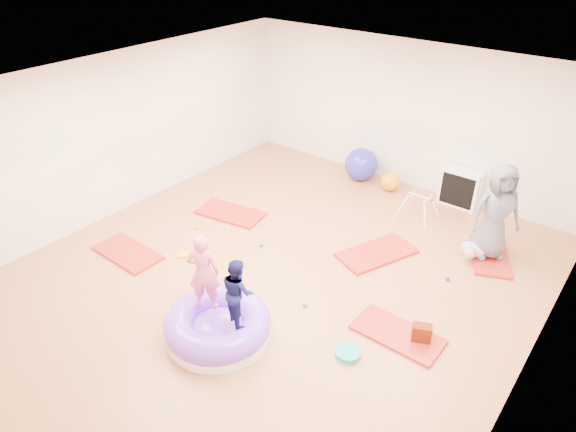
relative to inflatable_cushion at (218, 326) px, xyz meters
The scene contains 19 objects.
room 1.92m from the inflatable_cushion, 98.84° to the left, with size 7.01×8.01×2.81m.
gym_mat_front_left 2.49m from the inflatable_cushion, behind, with size 1.16×0.58×0.05m, color red.
gym_mat_mid_left 3.11m from the inflatable_cushion, 130.62° to the left, with size 1.21×0.61×0.05m, color red.
gym_mat_center_back 2.96m from the inflatable_cushion, 76.15° to the left, with size 1.25×0.62×0.05m, color red.
gym_mat_right 2.32m from the inflatable_cushion, 37.82° to the left, with size 1.14×0.57×0.05m, color red.
gym_mat_rear_right 4.46m from the inflatable_cushion, 60.86° to the left, with size 1.10×0.55×0.05m, color red.
inflatable_cushion is the anchor object (origin of this frame).
child_pink 0.81m from the inflatable_cushion, 169.90° to the left, with size 0.40×0.26×1.09m, color #F26089.
child_navy 0.75m from the inflatable_cushion, 21.23° to the left, with size 0.44×0.34×0.90m, color #111345.
adult_caregiver 4.47m from the inflatable_cushion, 61.56° to the left, with size 0.76×0.49×1.55m, color #535566.
infant 4.16m from the inflatable_cushion, 62.20° to the left, with size 0.40×0.41×0.24m.
ball_pit_balls 1.64m from the inflatable_cushion, 100.31° to the left, with size 4.32×3.31×0.06m.
exercise_ball_blue 5.13m from the inflatable_cushion, 100.19° to the left, with size 0.66×0.66×0.66m, color #2825B7.
exercise_ball_orange 4.99m from the inflatable_cushion, 92.25° to the left, with size 0.39×0.39×0.39m, color orange.
infant_play_gym 4.35m from the inflatable_cushion, 80.61° to the left, with size 0.62×0.59×0.48m.
cube_shelf 5.36m from the inflatable_cushion, 78.24° to the left, with size 0.70×0.35×0.70m.
balance_disc 1.67m from the inflatable_cushion, 26.05° to the left, with size 0.33×0.33×0.07m, color teal.
backpack 2.58m from the inflatable_cushion, 35.22° to the left, with size 0.24×0.15×0.28m, color #A32B08.
yellow_toy 1.98m from the inflatable_cushion, 151.63° to the left, with size 0.20×0.20×0.03m, color #FFAA12.
Camera 1 is at (3.95, -4.79, 4.71)m, focal length 32.00 mm.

